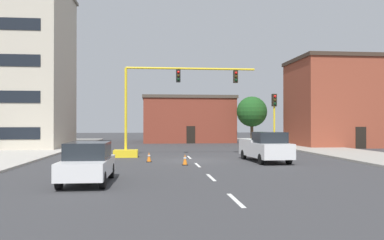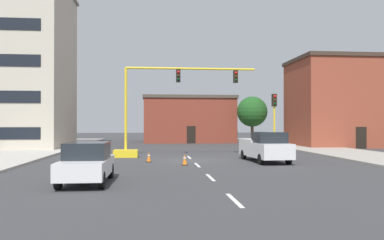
{
  "view_description": "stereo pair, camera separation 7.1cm",
  "coord_description": "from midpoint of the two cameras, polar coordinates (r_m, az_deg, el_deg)",
  "views": [
    {
      "loc": [
        -2.76,
        -26.83,
        2.55
      ],
      "look_at": [
        0.37,
        4.03,
        2.81
      ],
      "focal_mm": 36.78,
      "sensor_mm": 36.0,
      "label": 1
    },
    {
      "loc": [
        -2.69,
        -26.84,
        2.55
      ],
      "look_at": [
        0.37,
        4.03,
        2.81
      ],
      "focal_mm": 36.78,
      "sensor_mm": 36.0,
      "label": 2
    }
  ],
  "objects": [
    {
      "name": "ground_plane",
      "position": [
        27.09,
        0.01,
        -5.89
      ],
      "size": [
        160.0,
        160.0,
        0.0
      ],
      "primitive_type": "plane",
      "color": "#38383A"
    },
    {
      "name": "sidewalk_left",
      "position": [
        36.53,
        -22.88,
        -4.34
      ],
      "size": [
        6.0,
        56.0,
        0.14
      ],
      "primitive_type": "cube",
      "color": "#B2ADA3",
      "rests_on": "ground_plane"
    },
    {
      "name": "sidewalk_right",
      "position": [
        38.48,
        19.11,
        -4.15
      ],
      "size": [
        6.0,
        56.0,
        0.14
      ],
      "primitive_type": "cube",
      "color": "#9E998E",
      "rests_on": "ground_plane"
    },
    {
      "name": "lane_stripe_seg_0",
      "position": [
        13.37,
        6.2,
        -11.47
      ],
      "size": [
        0.16,
        2.4,
        0.01
      ],
      "primitive_type": "cube",
      "color": "silver",
      "rests_on": "ground_plane"
    },
    {
      "name": "lane_stripe_seg_1",
      "position": [
        18.71,
        2.66,
        -8.31
      ],
      "size": [
        0.16,
        2.4,
        0.01
      ],
      "primitive_type": "cube",
      "color": "silver",
      "rests_on": "ground_plane"
    },
    {
      "name": "lane_stripe_seg_2",
      "position": [
        24.13,
        0.73,
        -6.55
      ],
      "size": [
        0.16,
        2.4,
        0.01
      ],
      "primitive_type": "cube",
      "color": "silver",
      "rests_on": "ground_plane"
    },
    {
      "name": "lane_stripe_seg_3",
      "position": [
        29.57,
        -0.48,
        -5.43
      ],
      "size": [
        0.16,
        2.4,
        0.01
      ],
      "primitive_type": "cube",
      "color": "silver",
      "rests_on": "ground_plane"
    },
    {
      "name": "building_tall_left",
      "position": [
        45.32,
        -25.85,
        6.99
      ],
      "size": [
        13.33,
        11.2,
        16.79
      ],
      "color": "beige",
      "rests_on": "ground_plane"
    },
    {
      "name": "building_brick_center",
      "position": [
        54.57,
        -0.71,
        0.1
      ],
      "size": [
        12.25,
        10.01,
        6.19
      ],
      "color": "brown",
      "rests_on": "ground_plane"
    },
    {
      "name": "building_row_right",
      "position": [
        46.65,
        20.76,
        2.41
      ],
      "size": [
        10.68,
        8.54,
        9.73
      ],
      "color": "brown",
      "rests_on": "ground_plane"
    },
    {
      "name": "traffic_signal_gantry",
      "position": [
        29.97,
        -6.81,
        -0.87
      ],
      "size": [
        10.81,
        1.2,
        6.83
      ],
      "color": "yellow",
      "rests_on": "ground_plane"
    },
    {
      "name": "traffic_light_pole_right",
      "position": [
        30.67,
        11.79,
        1.35
      ],
      "size": [
        0.32,
        0.47,
        4.8
      ],
      "color": "yellow",
      "rests_on": "ground_plane"
    },
    {
      "name": "tree_right_far",
      "position": [
        48.65,
        8.63,
        1.19
      ],
      "size": [
        3.72,
        3.72,
        5.84
      ],
      "color": "brown",
      "rests_on": "ground_plane"
    },
    {
      "name": "pickup_truck_white",
      "position": [
        26.58,
        10.49,
        -3.88
      ],
      "size": [
        2.33,
        5.51,
        1.99
      ],
      "color": "white",
      "rests_on": "ground_plane"
    },
    {
      "name": "sedan_white_near_left",
      "position": [
        17.43,
        -14.99,
        -5.95
      ],
      "size": [
        1.89,
        4.51,
        1.74
      ],
      "color": "white",
      "rests_on": "ground_plane"
    },
    {
      "name": "traffic_cone_roadside_a",
      "position": [
        24.06,
        -1.11,
        -5.76
      ],
      "size": [
        0.36,
        0.36,
        0.69
      ],
      "color": "black",
      "rests_on": "ground_plane"
    },
    {
      "name": "traffic_cone_roadside_b",
      "position": [
        26.13,
        -6.33,
        -5.37
      ],
      "size": [
        0.36,
        0.36,
        0.66
      ],
      "color": "black",
      "rests_on": "ground_plane"
    }
  ]
}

